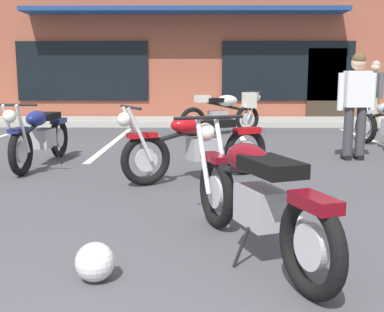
{
  "coord_description": "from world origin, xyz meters",
  "views": [
    {
      "loc": [
        0.37,
        -1.07,
        1.33
      ],
      "look_at": [
        0.32,
        3.51,
        0.55
      ],
      "focal_mm": 44.37,
      "sensor_mm": 36.0,
      "label": 1
    }
  ],
  "objects_px": {
    "motorcycle_foreground_classic": "(254,195)",
    "helmet_on_pavement": "(95,262)",
    "person_in_black_shirt": "(374,91)",
    "motorcycle_silver_naked": "(225,111)",
    "motorcycle_blue_standard": "(197,144)",
    "person_in_shorts_foreground": "(356,100)",
    "motorcycle_red_sportbike": "(41,135)"
  },
  "relations": [
    {
      "from": "motorcycle_blue_standard",
      "to": "helmet_on_pavement",
      "type": "height_order",
      "value": "motorcycle_blue_standard"
    },
    {
      "from": "motorcycle_silver_naked",
      "to": "motorcycle_foreground_classic",
      "type": "bearing_deg",
      "value": -91.63
    },
    {
      "from": "motorcycle_silver_naked",
      "to": "helmet_on_pavement",
      "type": "height_order",
      "value": "motorcycle_silver_naked"
    },
    {
      "from": "motorcycle_silver_naked",
      "to": "person_in_shorts_foreground",
      "type": "xyz_separation_m",
      "value": [
        1.85,
        -3.34,
        0.42
      ]
    },
    {
      "from": "motorcycle_silver_naked",
      "to": "helmet_on_pavement",
      "type": "distance_m",
      "value": 8.02
    },
    {
      "from": "motorcycle_blue_standard",
      "to": "helmet_on_pavement",
      "type": "relative_size",
      "value": 7.41
    },
    {
      "from": "person_in_black_shirt",
      "to": "helmet_on_pavement",
      "type": "distance_m",
      "value": 9.92
    },
    {
      "from": "motorcycle_red_sportbike",
      "to": "person_in_black_shirt",
      "type": "height_order",
      "value": "person_in_black_shirt"
    },
    {
      "from": "motorcycle_foreground_classic",
      "to": "person_in_shorts_foreground",
      "type": "relative_size",
      "value": 1.2
    },
    {
      "from": "motorcycle_blue_standard",
      "to": "person_in_shorts_foreground",
      "type": "xyz_separation_m",
      "value": [
        2.5,
        1.5,
        0.49
      ]
    },
    {
      "from": "motorcycle_blue_standard",
      "to": "person_in_shorts_foreground",
      "type": "height_order",
      "value": "person_in_shorts_foreground"
    },
    {
      "from": "motorcycle_foreground_classic",
      "to": "person_in_black_shirt",
      "type": "xyz_separation_m",
      "value": [
        3.81,
        8.11,
        0.49
      ]
    },
    {
      "from": "person_in_shorts_foreground",
      "to": "helmet_on_pavement",
      "type": "relative_size",
      "value": 6.44
    },
    {
      "from": "motorcycle_red_sportbike",
      "to": "motorcycle_blue_standard",
      "type": "bearing_deg",
      "value": -21.87
    },
    {
      "from": "motorcycle_silver_naked",
      "to": "helmet_on_pavement",
      "type": "relative_size",
      "value": 7.38
    },
    {
      "from": "motorcycle_red_sportbike",
      "to": "helmet_on_pavement",
      "type": "height_order",
      "value": "motorcycle_red_sportbike"
    },
    {
      "from": "motorcycle_red_sportbike",
      "to": "person_in_shorts_foreground",
      "type": "height_order",
      "value": "person_in_shorts_foreground"
    },
    {
      "from": "motorcycle_red_sportbike",
      "to": "motorcycle_silver_naked",
      "type": "height_order",
      "value": "same"
    },
    {
      "from": "person_in_shorts_foreground",
      "to": "motorcycle_red_sportbike",
      "type": "bearing_deg",
      "value": -173.11
    },
    {
      "from": "motorcycle_foreground_classic",
      "to": "motorcycle_silver_naked",
      "type": "bearing_deg",
      "value": 88.37
    },
    {
      "from": "motorcycle_blue_standard",
      "to": "motorcycle_foreground_classic",
      "type": "bearing_deg",
      "value": -80.53
    },
    {
      "from": "motorcycle_foreground_classic",
      "to": "helmet_on_pavement",
      "type": "height_order",
      "value": "motorcycle_foreground_classic"
    },
    {
      "from": "motorcycle_red_sportbike",
      "to": "helmet_on_pavement",
      "type": "xyz_separation_m",
      "value": [
        1.65,
        -3.98,
        -0.33
      ]
    },
    {
      "from": "helmet_on_pavement",
      "to": "person_in_shorts_foreground",
      "type": "bearing_deg",
      "value": 55.36
    },
    {
      "from": "person_in_black_shirt",
      "to": "person_in_shorts_foreground",
      "type": "bearing_deg",
      "value": -113.44
    },
    {
      "from": "motorcycle_silver_naked",
      "to": "motorcycle_blue_standard",
      "type": "xyz_separation_m",
      "value": [
        -0.64,
        -4.85,
        -0.07
      ]
    },
    {
      "from": "motorcycle_blue_standard",
      "to": "person_in_black_shirt",
      "type": "height_order",
      "value": "person_in_black_shirt"
    },
    {
      "from": "motorcycle_foreground_classic",
      "to": "person_in_shorts_foreground",
      "type": "bearing_deg",
      "value": 63.15
    },
    {
      "from": "motorcycle_red_sportbike",
      "to": "motorcycle_silver_naked",
      "type": "bearing_deg",
      "value": 53.12
    },
    {
      "from": "person_in_black_shirt",
      "to": "motorcycle_silver_naked",
      "type": "bearing_deg",
      "value": -169.26
    },
    {
      "from": "motorcycle_silver_naked",
      "to": "helmet_on_pavement",
      "type": "xyz_separation_m",
      "value": [
        -1.3,
        -7.9,
        -0.4
      ]
    },
    {
      "from": "motorcycle_blue_standard",
      "to": "helmet_on_pavement",
      "type": "distance_m",
      "value": 3.14
    }
  ]
}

